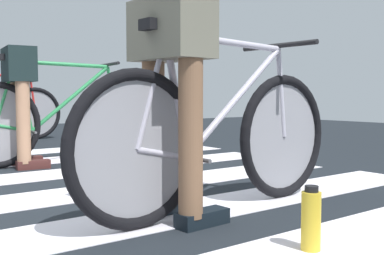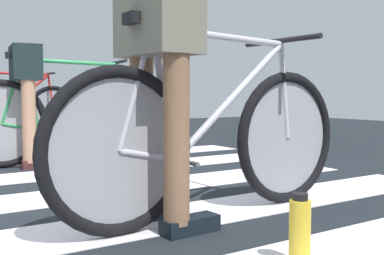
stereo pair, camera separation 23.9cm
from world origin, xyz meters
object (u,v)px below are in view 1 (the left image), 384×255
at_px(cyclist_2_of_4, 20,90).
at_px(water_bottle, 311,220).
at_px(bicycle_2_of_4, 58,120).
at_px(bicycle_1_of_4, 220,137).
at_px(cyclist_1_of_4, 172,79).

distance_m(cyclist_2_of_4, water_bottle, 2.87).
xyz_separation_m(bicycle_2_of_4, cyclist_2_of_4, (-0.31, 0.03, 0.26)).
relative_size(bicycle_1_of_4, bicycle_2_of_4, 1.00).
bearing_deg(water_bottle, bicycle_2_of_4, 88.71).
bearing_deg(bicycle_2_of_4, water_bottle, -84.87).
distance_m(bicycle_1_of_4, cyclist_2_of_4, 2.18).
distance_m(cyclist_1_of_4, water_bottle, 0.88).
height_order(bicycle_1_of_4, water_bottle, bicycle_1_of_4).
bearing_deg(water_bottle, bicycle_1_of_4, 80.09).
bearing_deg(cyclist_1_of_4, cyclist_2_of_4, 87.77).
xyz_separation_m(bicycle_1_of_4, cyclist_1_of_4, (-0.31, -0.02, 0.29)).
bearing_deg(bicycle_1_of_4, water_bottle, -103.59).
xyz_separation_m(bicycle_1_of_4, cyclist_2_of_4, (-0.36, 2.13, 0.26)).
bearing_deg(cyclist_2_of_4, water_bottle, -78.57).
height_order(cyclist_2_of_4, water_bottle, cyclist_2_of_4).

